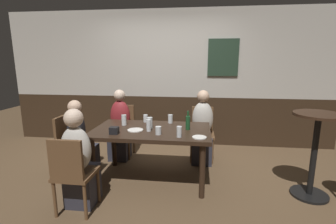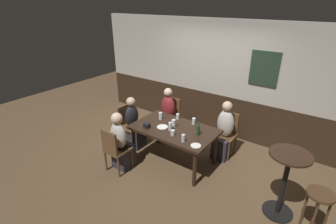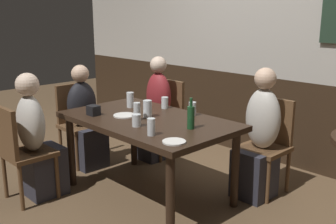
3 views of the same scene
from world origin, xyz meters
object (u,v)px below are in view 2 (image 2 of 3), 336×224
at_px(tumbler_short, 174,124).
at_px(condiment_caddy, 147,126).
at_px(person_left_near, 121,145).
at_px(bar_stool, 318,203).
at_px(person_head_west, 134,126).
at_px(pint_glass_amber, 183,139).
at_px(chair_right_far, 227,131).
at_px(highball_clear, 173,133).
at_px(beer_glass_tall, 170,127).
at_px(plate_white_large, 162,127).
at_px(chair_left_far, 171,115).
at_px(dining_table, 174,132).
at_px(person_left_far, 167,117).
at_px(chair_head_west, 128,123).
at_px(tumbler_water, 161,116).
at_px(person_right_far, 224,134).
at_px(chair_left_near, 115,148).
at_px(pint_glass_pale, 194,122).
at_px(plate_white_small, 196,146).
at_px(beer_bottle_green, 198,130).
at_px(pint_glass_stout, 178,117).
at_px(side_bar_table, 285,180).

relative_size(tumbler_short, condiment_caddy, 1.40).
distance_m(person_left_near, bar_stool, 3.19).
xyz_separation_m(person_head_west, pint_glass_amber, (1.44, -0.31, 0.33)).
height_order(chair_right_far, highball_clear, chair_right_far).
bearing_deg(person_left_near, beer_glass_tall, 42.37).
xyz_separation_m(plate_white_large, condiment_caddy, (-0.23, -0.19, 0.04)).
xyz_separation_m(chair_right_far, pint_glass_amber, (-0.30, -1.20, 0.30)).
height_order(chair_left_far, person_head_west, person_head_west).
distance_m(dining_table, highball_clear, 0.30).
height_order(person_left_near, person_head_west, person_left_near).
relative_size(chair_right_far, tumbler_short, 5.70).
bearing_deg(plate_white_large, person_head_west, 173.22).
bearing_deg(person_left_far, person_head_west, -115.56).
xyz_separation_m(pint_glass_amber, bar_stool, (2.07, -0.01, -0.23)).
bearing_deg(person_head_west, chair_head_west, 180.00).
bearing_deg(tumbler_water, person_right_far, 27.00).
bearing_deg(person_head_west, tumbler_water, 13.94).
xyz_separation_m(chair_left_near, highball_clear, (0.83, 0.65, 0.29)).
xyz_separation_m(tumbler_water, pint_glass_pale, (0.65, 0.21, -0.01)).
bearing_deg(person_left_far, condiment_caddy, -75.27).
xyz_separation_m(chair_left_near, person_left_near, (-0.00, 0.16, -0.01)).
bearing_deg(pint_glass_amber, person_left_far, 136.48).
distance_m(dining_table, plate_white_small, 0.72).
xyz_separation_m(highball_clear, plate_white_small, (0.51, -0.07, -0.04)).
bearing_deg(beer_bottle_green, person_left_near, -147.19).
relative_size(chair_head_west, highball_clear, 8.51).
height_order(chair_left_far, highball_clear, chair_left_far).
xyz_separation_m(highball_clear, pint_glass_stout, (-0.30, 0.60, 0.01)).
relative_size(chair_left_near, plate_white_large, 4.22).
distance_m(chair_right_far, pint_glass_stout, 1.05).
bearing_deg(condiment_caddy, beer_bottle_green, 19.38).
height_order(tumbler_water, plate_white_large, tumbler_water).
relative_size(person_left_near, plate_white_small, 6.63).
bearing_deg(chair_left_far, beer_bottle_green, -35.70).
height_order(tumbler_water, highball_clear, tumbler_water).
relative_size(person_right_far, condiment_caddy, 10.81).
bearing_deg(tumbler_water, chair_left_near, -104.10).
relative_size(tumbler_water, tumbler_short, 0.98).
distance_m(chair_right_far, person_right_far, 0.16).
distance_m(pint_glass_pale, pint_glass_stout, 0.38).
bearing_deg(chair_left_near, dining_table, 51.92).
height_order(person_left_near, side_bar_table, person_left_near).
xyz_separation_m(person_head_west, plate_white_large, (0.84, -0.10, 0.28)).
bearing_deg(chair_right_far, beer_glass_tall, -125.64).
distance_m(chair_left_far, bar_stool, 3.39).
relative_size(tumbler_water, bar_stool, 0.21).
relative_size(tumbler_water, condiment_caddy, 1.38).
bearing_deg(pint_glass_stout, chair_right_far, 31.12).
bearing_deg(tumbler_short, beer_bottle_green, 1.28).
distance_m(person_left_far, condiment_caddy, 1.08).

